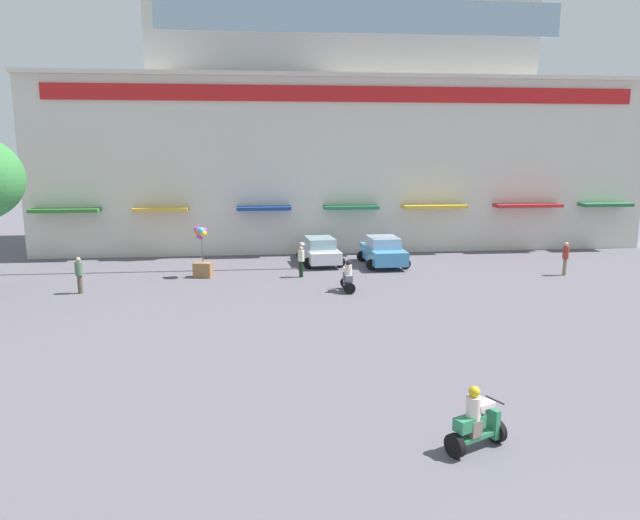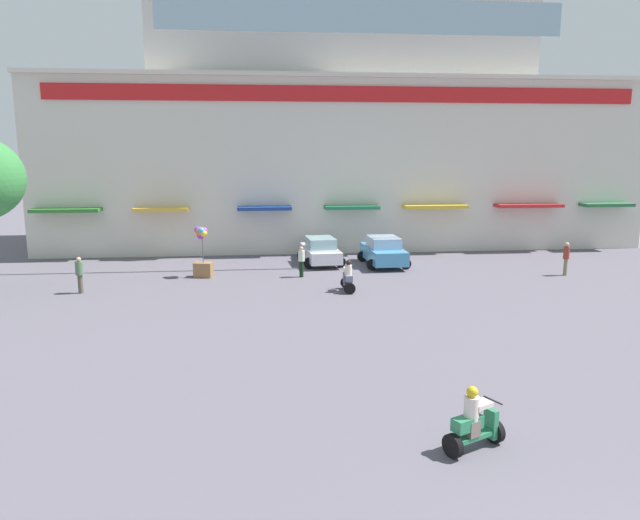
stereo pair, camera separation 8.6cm
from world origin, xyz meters
name	(u,v)px [view 2 (the right image)]	position (x,y,z in m)	size (l,w,h in m)	color
ground_plane	(424,340)	(0.00, 13.00, 0.00)	(128.00, 128.00, 0.00)	#5C5762
colonial_building	(339,105)	(0.00, 35.36, 9.29)	(38.27, 14.70, 21.51)	beige
parked_car_0	(321,251)	(-2.12, 26.84, 0.75)	(2.52, 4.21, 1.49)	silver
parked_car_1	(383,251)	(1.31, 26.00, 0.80)	(2.52, 4.15, 1.60)	#4795C9
scooter_rider_3	(474,424)	(-1.03, 5.54, 0.61)	(1.48, 1.08, 1.48)	black
scooter_rider_5	(348,278)	(-1.56, 20.16, 0.61)	(0.53, 1.35, 1.47)	black
pedestrian_0	(566,256)	(10.05, 22.42, 0.99)	(0.40, 0.40, 1.71)	#7B7650
pedestrian_1	(80,273)	(-13.59, 21.04, 0.94)	(0.42, 0.42, 1.66)	brown
pedestrian_3	(301,260)	(-3.45, 23.42, 0.89)	(0.35, 0.35, 1.56)	black
balloon_vendor_cart	(203,254)	(-8.41, 23.93, 1.21)	(1.01, 0.82, 2.58)	olive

